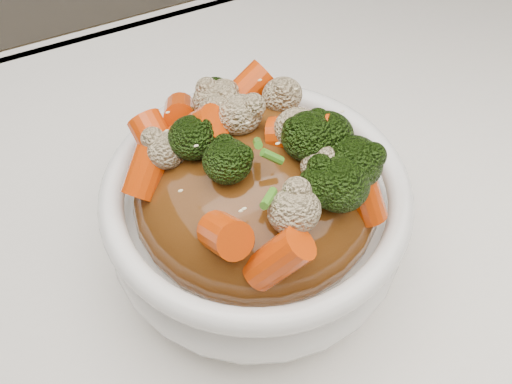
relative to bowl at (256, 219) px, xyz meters
name	(u,v)px	position (x,y,z in m)	size (l,w,h in m)	color
tablecloth	(331,286)	(0.05, -0.05, -0.07)	(1.20, 0.80, 0.04)	white
bowl	(256,219)	(0.00, 0.00, 0.00)	(0.23, 0.23, 0.09)	white
sauce_base	(256,195)	(0.00, 0.00, 0.03)	(0.18, 0.18, 0.10)	#542C0E
carrots	(256,132)	(0.00, 0.00, 0.10)	(0.18, 0.18, 0.05)	#D13E06
broccoli	(256,133)	(0.00, 0.00, 0.10)	(0.18, 0.18, 0.05)	black
cauliflower	(256,136)	(0.00, 0.00, 0.09)	(0.18, 0.18, 0.04)	tan
scallions	(256,131)	(0.00, 0.00, 0.10)	(0.14, 0.14, 0.02)	#3B7C1C
sesame_seeds	(256,131)	(0.00, 0.00, 0.10)	(0.16, 0.16, 0.01)	beige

